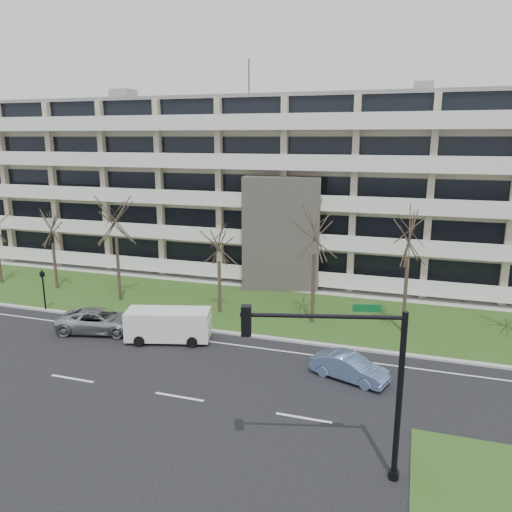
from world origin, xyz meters
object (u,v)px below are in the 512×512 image
(silver_pickup, at_px, (100,321))
(white_van, at_px, (169,323))
(pedestrian_signal, at_px, (43,285))
(traffic_signal, at_px, (346,368))
(blue_sedan, at_px, (350,367))

(silver_pickup, xyz_separation_m, white_van, (4.87, 0.04, 0.43))
(white_van, bearing_deg, pedestrian_signal, 153.67)
(white_van, distance_m, pedestrian_signal, 11.10)
(silver_pickup, height_order, pedestrian_signal, pedestrian_signal)
(white_van, distance_m, traffic_signal, 15.22)
(blue_sedan, height_order, pedestrian_signal, pedestrian_signal)
(silver_pickup, distance_m, pedestrian_signal, 6.49)
(pedestrian_signal, bearing_deg, white_van, -23.84)
(silver_pickup, height_order, traffic_signal, traffic_signal)
(silver_pickup, bearing_deg, white_van, -101.96)
(blue_sedan, bearing_deg, pedestrian_signal, 98.89)
(blue_sedan, bearing_deg, white_van, 100.13)
(silver_pickup, relative_size, traffic_signal, 0.80)
(traffic_signal, bearing_deg, blue_sedan, 80.92)
(pedestrian_signal, bearing_deg, silver_pickup, -32.62)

